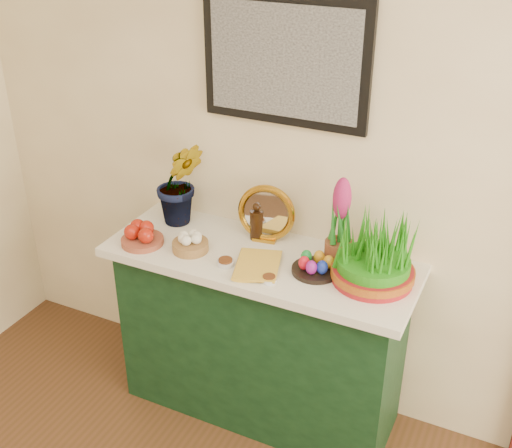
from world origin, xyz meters
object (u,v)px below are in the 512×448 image
at_px(mirror, 266,214).
at_px(wheatgrass_sabzeh, 374,255).
at_px(book, 236,263).
at_px(sideboard, 261,338).

height_order(mirror, wheatgrass_sabzeh, wheatgrass_sabzeh).
height_order(mirror, book, mirror).
bearing_deg(book, mirror, 69.76).
relative_size(mirror, wheatgrass_sabzeh, 0.80).
xyz_separation_m(book, wheatgrass_sabzeh, (0.56, 0.15, 0.11)).
height_order(sideboard, book, book).
bearing_deg(sideboard, book, -112.10).
distance_m(sideboard, mirror, 0.61).
distance_m(sideboard, wheatgrass_sabzeh, 0.78).
bearing_deg(sideboard, wheatgrass_sabzeh, 1.42).
bearing_deg(book, wheatgrass_sabzeh, -2.35).
distance_m(sideboard, book, 0.50).
height_order(sideboard, mirror, mirror).
relative_size(sideboard, wheatgrass_sabzeh, 3.76).
relative_size(mirror, book, 1.12).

